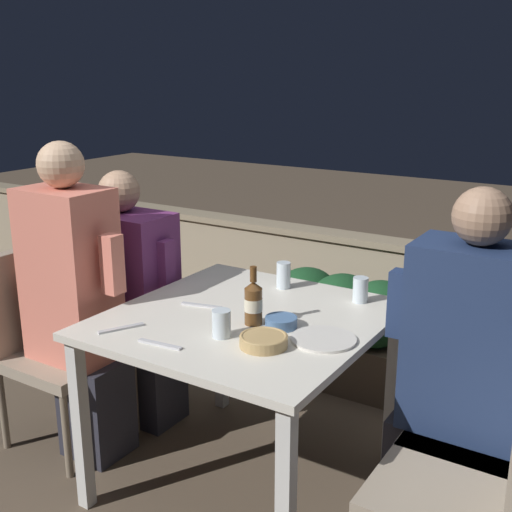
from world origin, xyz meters
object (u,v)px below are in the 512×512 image
at_px(person_coral_top, 77,302).
at_px(chair_left_near, 48,329).
at_px(chair_right_near, 492,473).
at_px(person_purple_stripe, 131,299).
at_px(person_navy_jumper, 458,370).
at_px(beer_bottle, 253,302).
at_px(chair_left_far, 100,306).

bearing_deg(person_coral_top, chair_left_near, -180.00).
distance_m(chair_left_near, chair_right_near, 1.92).
distance_m(chair_left_near, person_coral_top, 0.26).
xyz_separation_m(person_purple_stripe, chair_right_near, (1.74, -0.38, -0.07)).
height_order(person_navy_jumper, beer_bottle, person_navy_jumper).
relative_size(chair_left_far, beer_bottle, 3.97).
bearing_deg(chair_left_far, beer_bottle, -12.24).
xyz_separation_m(person_coral_top, person_purple_stripe, (-0.02, 0.34, -0.09)).
height_order(chair_left_far, beer_bottle, beer_bottle).
bearing_deg(beer_bottle, chair_right_near, -9.82).
xyz_separation_m(chair_left_far, person_purple_stripe, (0.21, -0.00, 0.07)).
relative_size(chair_left_near, chair_left_far, 1.00).
relative_size(chair_left_near, person_coral_top, 0.65).
xyz_separation_m(chair_left_near, chair_right_near, (1.92, -0.04, 0.00)).
bearing_deg(person_navy_jumper, chair_right_near, -59.75).
distance_m(person_coral_top, chair_right_near, 1.73).
bearing_deg(beer_bottle, person_coral_top, -171.97).
bearing_deg(person_coral_top, chair_right_near, -1.44).
bearing_deg(chair_left_far, chair_right_near, -11.11).
bearing_deg(beer_bottle, person_purple_stripe, 164.83).
bearing_deg(person_coral_top, chair_left_far, 123.36).
bearing_deg(chair_left_far, person_coral_top, -56.64).
height_order(chair_left_near, chair_left_far, same).
bearing_deg(person_purple_stripe, chair_left_far, 180.00).
relative_size(chair_left_near, person_navy_jumper, 0.69).
bearing_deg(chair_right_near, person_purple_stripe, 167.61).
distance_m(person_coral_top, chair_left_far, 0.44).
distance_m(chair_left_far, chair_right_near, 1.98).
height_order(person_coral_top, person_navy_jumper, person_coral_top).
bearing_deg(chair_left_near, person_navy_jumper, 10.20).
height_order(chair_left_near, person_coral_top, person_coral_top).
distance_m(person_coral_top, person_purple_stripe, 0.35).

